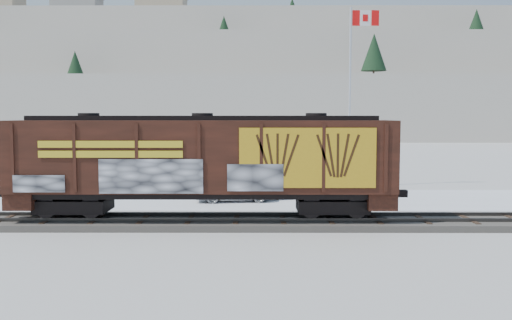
{
  "coord_description": "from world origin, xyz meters",
  "views": [
    {
      "loc": [
        -1.08,
        -24.4,
        4.73
      ],
      "look_at": [
        -1.16,
        3.0,
        2.59
      ],
      "focal_mm": 40.0,
      "sensor_mm": 36.0,
      "label": 1
    }
  ],
  "objects_px": {
    "car_silver": "(233,188)",
    "car_white": "(299,182)",
    "flagpole": "(351,121)",
    "car_dark": "(332,183)",
    "hopper_railcar": "(203,160)"
  },
  "relations": [
    {
      "from": "car_silver",
      "to": "car_dark",
      "type": "relative_size",
      "value": 0.8
    },
    {
      "from": "hopper_railcar",
      "to": "flagpole",
      "type": "bearing_deg",
      "value": 57.31
    },
    {
      "from": "car_dark",
      "to": "car_white",
      "type": "bearing_deg",
      "value": 106.6
    },
    {
      "from": "hopper_railcar",
      "to": "car_dark",
      "type": "height_order",
      "value": "hopper_railcar"
    },
    {
      "from": "car_silver",
      "to": "car_dark",
      "type": "height_order",
      "value": "car_dark"
    },
    {
      "from": "flagpole",
      "to": "car_white",
      "type": "height_order",
      "value": "flagpole"
    },
    {
      "from": "flagpole",
      "to": "car_dark",
      "type": "xyz_separation_m",
      "value": [
        -1.83,
        -4.87,
        -3.57
      ]
    },
    {
      "from": "flagpole",
      "to": "car_white",
      "type": "relative_size",
      "value": 2.3
    },
    {
      "from": "car_white",
      "to": "flagpole",
      "type": "bearing_deg",
      "value": -58.99
    },
    {
      "from": "hopper_railcar",
      "to": "flagpole",
      "type": "xyz_separation_m",
      "value": [
        8.53,
        13.3,
        1.55
      ]
    },
    {
      "from": "hopper_railcar",
      "to": "car_dark",
      "type": "bearing_deg",
      "value": 51.52
    },
    {
      "from": "car_dark",
      "to": "car_silver",
      "type": "bearing_deg",
      "value": 121.93
    },
    {
      "from": "flagpole",
      "to": "car_silver",
      "type": "xyz_separation_m",
      "value": [
        -7.53,
        -6.67,
        -3.62
      ]
    },
    {
      "from": "car_silver",
      "to": "car_white",
      "type": "distance_m",
      "value": 4.12
    },
    {
      "from": "car_dark",
      "to": "hopper_railcar",
      "type": "bearing_deg",
      "value": 155.94
    }
  ]
}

